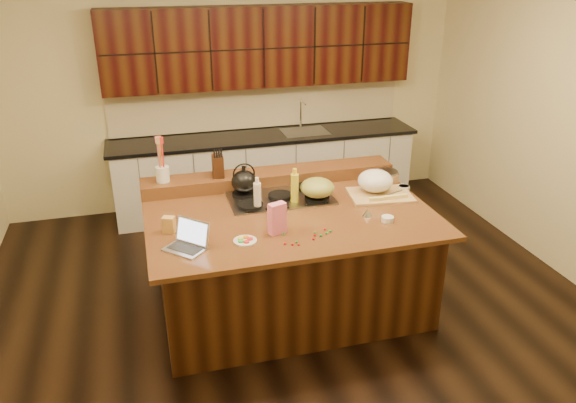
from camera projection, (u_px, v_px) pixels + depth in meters
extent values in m
cube|color=black|center=(289.00, 304.00, 5.11)|extent=(5.50, 5.00, 0.01)
cube|color=beige|center=(234.00, 96.00, 6.78)|extent=(5.50, 0.01, 2.70)
cube|color=beige|center=(450.00, 361.00, 2.36)|extent=(5.50, 0.01, 2.70)
cube|color=beige|center=(573.00, 138.00, 5.24)|extent=(0.01, 5.00, 2.70)
cube|color=black|center=(290.00, 262.00, 4.93)|extent=(2.22, 1.42, 0.88)
cube|color=black|center=(290.00, 215.00, 4.75)|extent=(2.40, 1.60, 0.04)
cube|color=black|center=(270.00, 177.00, 5.33)|extent=(2.40, 0.30, 0.12)
cube|color=gray|center=(281.00, 198.00, 5.00)|extent=(0.92, 0.52, 0.02)
cylinder|color=black|center=(245.00, 194.00, 5.03)|extent=(0.22, 0.22, 0.03)
cylinder|color=black|center=(308.00, 187.00, 5.18)|extent=(0.22, 0.22, 0.03)
cylinder|color=black|center=(251.00, 205.00, 4.81)|extent=(0.22, 0.22, 0.03)
cylinder|color=black|center=(317.00, 198.00, 4.95)|extent=(0.22, 0.22, 0.03)
cylinder|color=black|center=(281.00, 196.00, 4.99)|extent=(0.22, 0.22, 0.03)
cube|color=silver|center=(266.00, 173.00, 6.92)|extent=(3.60, 0.62, 0.90)
cube|color=black|center=(265.00, 136.00, 6.73)|extent=(3.70, 0.66, 0.04)
cube|color=gray|center=(305.00, 132.00, 6.84)|extent=(0.55, 0.42, 0.01)
cylinder|color=gray|center=(301.00, 114.00, 6.93)|extent=(0.02, 0.02, 0.36)
cube|color=black|center=(260.00, 47.00, 6.45)|extent=(3.60, 0.34, 0.90)
cube|color=beige|center=(259.00, 107.00, 6.89)|extent=(3.60, 0.03, 0.50)
ellipsoid|color=black|center=(244.00, 182.00, 4.99)|extent=(0.29, 0.29, 0.21)
ellipsoid|color=olive|center=(317.00, 188.00, 4.91)|extent=(0.37, 0.37, 0.16)
cube|color=#B7B7BC|center=(185.00, 249.00, 4.13)|extent=(0.35, 0.35, 0.01)
cube|color=black|center=(185.00, 248.00, 4.13)|extent=(0.26, 0.26, 0.00)
cube|color=#B7B7BC|center=(192.00, 231.00, 4.17)|extent=(0.25, 0.25, 0.19)
cube|color=silver|center=(192.00, 232.00, 4.17)|extent=(0.22, 0.22, 0.16)
cylinder|color=gold|center=(295.00, 189.00, 4.87)|extent=(0.09, 0.09, 0.27)
cylinder|color=silver|center=(257.00, 197.00, 4.73)|extent=(0.08, 0.08, 0.25)
cube|color=tan|center=(380.00, 195.00, 5.05)|extent=(0.60, 0.47, 0.03)
ellipsoid|color=white|center=(375.00, 181.00, 5.07)|extent=(0.32, 0.32, 0.20)
cube|color=#EDD872|center=(376.00, 199.00, 4.90)|extent=(0.12, 0.03, 0.03)
cube|color=#EDD872|center=(389.00, 198.00, 4.93)|extent=(0.12, 0.03, 0.03)
cube|color=#EDD872|center=(401.00, 196.00, 4.96)|extent=(0.12, 0.03, 0.03)
cylinder|color=gray|center=(393.00, 193.00, 5.05)|extent=(0.21, 0.09, 0.01)
cylinder|color=white|center=(387.00, 219.00, 4.57)|extent=(0.11, 0.11, 0.04)
cylinder|color=white|center=(404.00, 188.00, 5.18)|extent=(0.12, 0.12, 0.04)
cylinder|color=white|center=(404.00, 188.00, 5.18)|extent=(0.12, 0.12, 0.04)
cylinder|color=#996B3F|center=(386.00, 177.00, 5.37)|extent=(0.27, 0.27, 0.09)
cone|color=silver|center=(367.00, 212.00, 4.66)|extent=(0.09, 0.09, 0.07)
cube|color=pink|center=(277.00, 218.00, 4.34)|extent=(0.15, 0.11, 0.25)
cylinder|color=white|center=(245.00, 241.00, 4.26)|extent=(0.18, 0.18, 0.01)
cube|color=gold|center=(169.00, 225.00, 4.37)|extent=(0.11, 0.10, 0.13)
cylinder|color=white|center=(163.00, 174.00, 5.04)|extent=(0.15, 0.15, 0.14)
cube|color=black|center=(218.00, 166.00, 5.15)|extent=(0.11, 0.17, 0.20)
ellipsoid|color=red|center=(285.00, 243.00, 4.21)|extent=(0.02, 0.02, 0.02)
ellipsoid|color=#198C26|center=(297.00, 242.00, 4.23)|extent=(0.02, 0.02, 0.02)
ellipsoid|color=red|center=(325.00, 229.00, 4.43)|extent=(0.02, 0.02, 0.02)
ellipsoid|color=#198C26|center=(284.00, 234.00, 4.35)|extent=(0.02, 0.02, 0.02)
ellipsoid|color=red|center=(293.00, 244.00, 4.20)|extent=(0.02, 0.02, 0.02)
ellipsoid|color=#198C26|center=(327.00, 233.00, 4.37)|extent=(0.02, 0.02, 0.02)
ellipsoid|color=red|center=(298.00, 244.00, 4.20)|extent=(0.02, 0.02, 0.02)
ellipsoid|color=#198C26|center=(321.00, 236.00, 4.33)|extent=(0.02, 0.02, 0.02)
ellipsoid|color=red|center=(314.00, 239.00, 4.28)|extent=(0.02, 0.02, 0.02)
ellipsoid|color=#198C26|center=(330.00, 231.00, 4.40)|extent=(0.02, 0.02, 0.02)
ellipsoid|color=red|center=(315.00, 235.00, 4.34)|extent=(0.02, 0.02, 0.02)
ellipsoid|color=#198C26|center=(315.00, 233.00, 4.37)|extent=(0.02, 0.02, 0.02)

